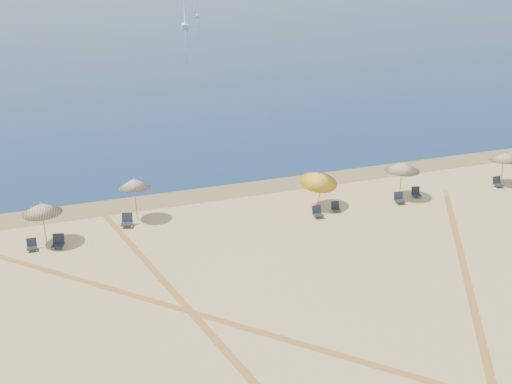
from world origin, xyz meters
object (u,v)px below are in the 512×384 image
chair_3 (58,242)px  chair_9 (497,182)px  chair_2 (32,245)px  sailboat_0 (197,9)px  umbrella_5 (506,157)px  umbrella_4 (402,167)px  chair_7 (399,198)px  umbrella_3 (319,178)px  sailboat_1 (185,14)px  umbrella_1 (41,208)px  umbrella_2 (134,183)px  chair_4 (127,221)px  chair_8 (416,193)px  chair_5 (317,212)px  chair_6 (336,207)px

chair_3 → chair_9: bearing=12.6°
chair_2 → sailboat_0: 159.71m
umbrella_5 → chair_2: bearing=178.5°
umbrella_4 → chair_7: 2.04m
chair_7 → umbrella_3: bearing=178.9°
chair_2 → sailboat_1: (36.52, 119.27, 2.84)m
umbrella_3 → umbrella_5: size_ratio=1.03×
sailboat_0 → umbrella_5: bearing=-82.3°
chair_2 → chair_7: chair_7 is taller
umbrella_1 → umbrella_2: 5.28m
sailboat_0 → sailboat_1: size_ratio=0.67×
umbrella_5 → chair_3: 28.79m
umbrella_3 → sailboat_0: 155.49m
chair_4 → sailboat_0: (43.32, 150.92, 1.76)m
umbrella_1 → chair_9: 28.90m
chair_7 → umbrella_4: bearing=65.6°
chair_8 → sailboat_1: bearing=100.1°
chair_2 → sailboat_1: sailboat_1 is taller
chair_4 → sailboat_1: 122.15m
chair_7 → chair_9: size_ratio=1.05×
chair_8 → chair_9: bearing=13.2°
chair_5 → chair_8: 7.42m
umbrella_3 → sailboat_0: bearing=78.2°
umbrella_2 → chair_7: umbrella_2 is taller
chair_6 → chair_8: chair_8 is taller
umbrella_5 → chair_8: (-6.78, 0.15, -1.73)m
chair_3 → umbrella_4: bearing=13.8°
sailboat_0 → sailboat_1: (-11.90, -32.92, 1.02)m
umbrella_3 → chair_9: size_ratio=3.35×
umbrella_1 → chair_8: 22.65m
chair_5 → chair_6: 1.47m
umbrella_5 → chair_9: bearing=-158.8°
chair_3 → chair_6: (15.98, -0.76, -0.05)m
chair_8 → sailboat_1: (13.25, 119.89, 2.83)m
umbrella_2 → umbrella_3: 10.97m
chair_6 → sailboat_1: 121.77m
umbrella_4 → chair_4: 17.31m
umbrella_3 → chair_2: size_ratio=4.06×
chair_5 → chair_9: 13.65m
chair_2 → sailboat_0: (48.42, 152.19, 1.82)m
umbrella_2 → sailboat_0: (42.63, 150.16, -0.17)m
chair_5 → chair_7: 5.77m
chair_6 → chair_8: bearing=11.1°
chair_6 → umbrella_3: bearing=136.3°
umbrella_3 → umbrella_1: bearing=178.0°
chair_2 → chair_4: chair_4 is taller
chair_5 → chair_7: bearing=6.2°
chair_9 → umbrella_4: bearing=-176.0°
chair_2 → sailboat_1: bearing=74.8°
umbrella_1 → chair_9: size_ratio=3.25×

